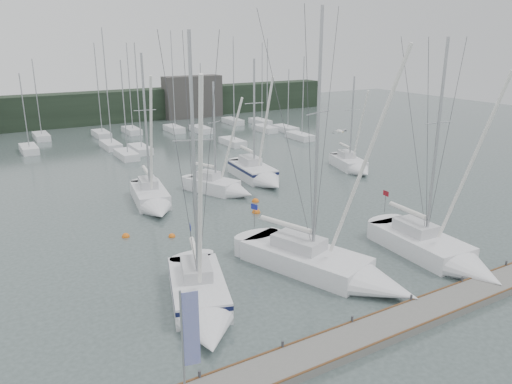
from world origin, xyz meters
TOP-DOWN VIEW (x-y plane):
  - ground at (0.00, 0.00)m, footprint 160.00×160.00m
  - dock at (0.00, -5.00)m, footprint 24.00×2.00m
  - far_treeline at (0.00, 62.00)m, footprint 90.00×4.00m
  - far_building_right at (18.00, 60.00)m, footprint 10.00×3.00m
  - mast_forest at (3.70, 43.14)m, footprint 54.28×25.12m
  - sailboat_near_left at (-7.63, 0.88)m, footprint 5.29×9.06m
  - sailboat_near_center at (0.79, 0.19)m, footprint 6.67×11.42m
  - sailboat_near_right at (7.68, -1.43)m, footprint 3.53×9.98m
  - sailboat_mid_b at (-4.15, 17.93)m, footprint 3.86×8.55m
  - sailboat_mid_c at (2.52, 18.28)m, footprint 4.85×6.98m
  - sailboat_mid_d at (7.30, 20.06)m, footprint 3.58×8.92m
  - sailboat_mid_e at (17.76, 18.39)m, footprint 4.00×7.22m
  - buoy_a at (-5.17, 11.25)m, footprint 0.49×0.49m
  - buoy_b at (2.48, 12.51)m, footprint 0.66×0.66m
  - buoy_c at (-7.96, 12.89)m, footprint 0.55×0.55m
  - dock_banner at (-10.75, -4.90)m, footprint 0.68×0.20m
  - seagull at (0.27, 0.25)m, footprint 1.03×0.48m
  - buoy_d at (3.83, 14.92)m, footprint 0.59×0.59m

SIDE VIEW (x-z plane):
  - ground at x=0.00m, z-range 0.00..0.00m
  - buoy_a at x=-5.17m, z-range -0.24..0.24m
  - buoy_b at x=2.48m, z-range -0.33..0.33m
  - buoy_c at x=-7.96m, z-range -0.27..0.27m
  - buoy_d at x=3.83m, z-range -0.30..0.30m
  - dock at x=0.00m, z-range 0.00..0.40m
  - mast_forest at x=3.70m, z-range -6.78..7.73m
  - sailboat_mid_e at x=17.76m, z-range -4.65..5.69m
  - sailboat_mid_c at x=2.52m, z-range -4.71..5.80m
  - sailboat_near_center at x=0.79m, z-range -7.52..8.65m
  - sailboat_near_right at x=7.68m, z-range -6.69..7.82m
  - sailboat_near_left at x=-7.63m, z-range -6.79..7.95m
  - sailboat_mid_b at x=-4.15m, z-range -5.94..7.11m
  - sailboat_mid_d at x=7.30m, z-range -5.56..6.83m
  - far_treeline at x=0.00m, z-range 0.00..5.00m
  - dock_banner at x=-10.75m, z-range 0.81..5.35m
  - far_building_right at x=18.00m, z-range 0.00..7.00m
  - seagull at x=0.27m, z-range 8.62..8.82m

